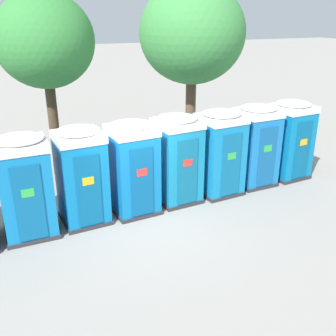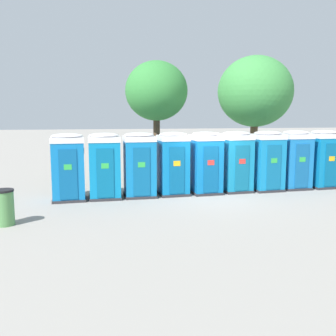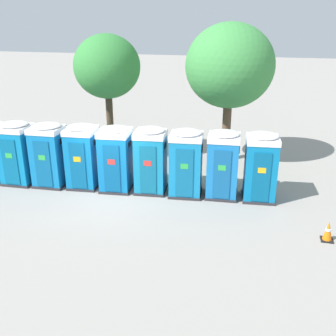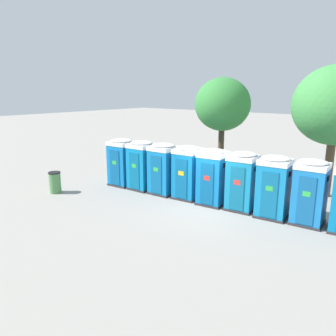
{
  "view_description": "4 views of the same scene",
  "coord_description": "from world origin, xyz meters",
  "px_view_note": "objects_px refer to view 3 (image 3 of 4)",
  "views": [
    {
      "loc": [
        -2.79,
        -8.81,
        5.13
      ],
      "look_at": [
        1.02,
        0.65,
        1.06
      ],
      "focal_mm": 42.0,
      "sensor_mm": 36.0,
      "label": 1
    },
    {
      "loc": [
        -4.03,
        -14.96,
        3.36
      ],
      "look_at": [
        -1.61,
        0.46,
        1.1
      ],
      "focal_mm": 42.0,
      "sensor_mm": 36.0,
      "label": 2
    },
    {
      "loc": [
        5.38,
        -12.82,
        6.34
      ],
      "look_at": [
        2.0,
        0.72,
        1.0
      ],
      "focal_mm": 42.0,
      "sensor_mm": 36.0,
      "label": 3
    },
    {
      "loc": [
        7.3,
        -11.79,
        5.07
      ],
      "look_at": [
        -2.51,
        0.39,
        1.33
      ],
      "focal_mm": 35.0,
      "sensor_mm": 36.0,
      "label": 4
    }
  ],
  "objects_px": {
    "portapotty_4": "(116,158)",
    "portapotty_2": "(49,154)",
    "portapotty_3": "(83,156)",
    "traffic_cone": "(328,231)",
    "portapotty_1": "(17,153)",
    "portapotty_8": "(261,166)",
    "street_tree_0": "(107,67)",
    "street_tree_1": "(230,66)",
    "portapotty_5": "(151,160)",
    "portapotty_6": "(186,163)",
    "portapotty_7": "(223,164)"
  },
  "relations": [
    {
      "from": "street_tree_0",
      "to": "traffic_cone",
      "type": "relative_size",
      "value": 8.97
    },
    {
      "from": "portapotty_7",
      "to": "traffic_cone",
      "type": "bearing_deg",
      "value": -35.02
    },
    {
      "from": "portapotty_7",
      "to": "portapotty_2",
      "type": "bearing_deg",
      "value": -175.2
    },
    {
      "from": "portapotty_5",
      "to": "street_tree_0",
      "type": "distance_m",
      "value": 5.32
    },
    {
      "from": "portapotty_2",
      "to": "portapotty_7",
      "type": "distance_m",
      "value": 6.83
    },
    {
      "from": "portapotty_5",
      "to": "portapotty_6",
      "type": "height_order",
      "value": "same"
    },
    {
      "from": "street_tree_0",
      "to": "street_tree_1",
      "type": "distance_m",
      "value": 5.44
    },
    {
      "from": "portapotty_7",
      "to": "traffic_cone",
      "type": "relative_size",
      "value": 3.97
    },
    {
      "from": "portapotty_7",
      "to": "portapotty_8",
      "type": "height_order",
      "value": "same"
    },
    {
      "from": "portapotty_1",
      "to": "traffic_cone",
      "type": "distance_m",
      "value": 11.86
    },
    {
      "from": "street_tree_1",
      "to": "portapotty_3",
      "type": "bearing_deg",
      "value": -138.78
    },
    {
      "from": "portapotty_6",
      "to": "street_tree_1",
      "type": "height_order",
      "value": "street_tree_1"
    },
    {
      "from": "portapotty_6",
      "to": "street_tree_0",
      "type": "relative_size",
      "value": 0.44
    },
    {
      "from": "portapotty_1",
      "to": "portapotty_8",
      "type": "height_order",
      "value": "same"
    },
    {
      "from": "portapotty_1",
      "to": "street_tree_0",
      "type": "distance_m",
      "value": 5.41
    },
    {
      "from": "portapotty_1",
      "to": "street_tree_1",
      "type": "height_order",
      "value": "street_tree_1"
    },
    {
      "from": "portapotty_8",
      "to": "street_tree_0",
      "type": "distance_m",
      "value": 8.2
    },
    {
      "from": "portapotty_1",
      "to": "portapotty_8",
      "type": "bearing_deg",
      "value": 4.58
    },
    {
      "from": "portapotty_4",
      "to": "portapotty_5",
      "type": "bearing_deg",
      "value": 7.61
    },
    {
      "from": "portapotty_1",
      "to": "portapotty_3",
      "type": "height_order",
      "value": "same"
    },
    {
      "from": "portapotty_6",
      "to": "traffic_cone",
      "type": "relative_size",
      "value": 3.97
    },
    {
      "from": "portapotty_4",
      "to": "portapotty_2",
      "type": "bearing_deg",
      "value": -176.02
    },
    {
      "from": "portapotty_5",
      "to": "portapotty_2",
      "type": "bearing_deg",
      "value": -174.81
    },
    {
      "from": "portapotty_4",
      "to": "portapotty_1",
      "type": "bearing_deg",
      "value": -175.83
    },
    {
      "from": "portapotty_7",
      "to": "street_tree_0",
      "type": "bearing_deg",
      "value": 151.66
    },
    {
      "from": "portapotty_3",
      "to": "portapotty_5",
      "type": "xyz_separation_m",
      "value": [
        2.73,
        0.21,
        -0.0
      ]
    },
    {
      "from": "portapotty_7",
      "to": "portapotty_8",
      "type": "bearing_deg",
      "value": 3.5
    },
    {
      "from": "portapotty_2",
      "to": "street_tree_0",
      "type": "xyz_separation_m",
      "value": [
        1.14,
        3.63,
        3.0
      ]
    },
    {
      "from": "portapotty_3",
      "to": "portapotty_5",
      "type": "distance_m",
      "value": 2.73
    },
    {
      "from": "street_tree_1",
      "to": "street_tree_0",
      "type": "bearing_deg",
      "value": -169.17
    },
    {
      "from": "street_tree_0",
      "to": "portapotty_7",
      "type": "bearing_deg",
      "value": -28.34
    },
    {
      "from": "portapotty_2",
      "to": "portapotty_7",
      "type": "relative_size",
      "value": 1.0
    },
    {
      "from": "portapotty_5",
      "to": "street_tree_0",
      "type": "height_order",
      "value": "street_tree_0"
    },
    {
      "from": "portapotty_5",
      "to": "street_tree_0",
      "type": "relative_size",
      "value": 0.44
    },
    {
      "from": "portapotty_7",
      "to": "portapotty_8",
      "type": "distance_m",
      "value": 1.37
    },
    {
      "from": "portapotty_5",
      "to": "portapotty_7",
      "type": "distance_m",
      "value": 2.73
    },
    {
      "from": "portapotty_6",
      "to": "street_tree_0",
      "type": "distance_m",
      "value": 6.17
    },
    {
      "from": "portapotty_6",
      "to": "portapotty_1",
      "type": "bearing_deg",
      "value": -175.79
    },
    {
      "from": "portapotty_3",
      "to": "portapotty_1",
      "type": "bearing_deg",
      "value": -174.4
    },
    {
      "from": "portapotty_1",
      "to": "street_tree_1",
      "type": "bearing_deg",
      "value": 31.23
    },
    {
      "from": "portapotty_2",
      "to": "street_tree_1",
      "type": "relative_size",
      "value": 0.41
    },
    {
      "from": "portapotty_1",
      "to": "portapotty_8",
      "type": "xyz_separation_m",
      "value": [
        9.54,
        0.76,
        0.0
      ]
    },
    {
      "from": "portapotty_2",
      "to": "portapotty_4",
      "type": "bearing_deg",
      "value": 3.98
    },
    {
      "from": "portapotty_3",
      "to": "traffic_cone",
      "type": "xyz_separation_m",
      "value": [
        8.96,
        -2.05,
        -0.97
      ]
    },
    {
      "from": "portapotty_6",
      "to": "street_tree_0",
      "type": "height_order",
      "value": "street_tree_0"
    },
    {
      "from": "portapotty_5",
      "to": "traffic_cone",
      "type": "bearing_deg",
      "value": -19.92
    },
    {
      "from": "portapotty_1",
      "to": "street_tree_0",
      "type": "relative_size",
      "value": 0.44
    },
    {
      "from": "portapotty_1",
      "to": "portapotty_7",
      "type": "distance_m",
      "value": 8.2
    },
    {
      "from": "portapotty_8",
      "to": "street_tree_0",
      "type": "height_order",
      "value": "street_tree_0"
    },
    {
      "from": "portapotty_5",
      "to": "portapotty_3",
      "type": "bearing_deg",
      "value": -175.53
    }
  ]
}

